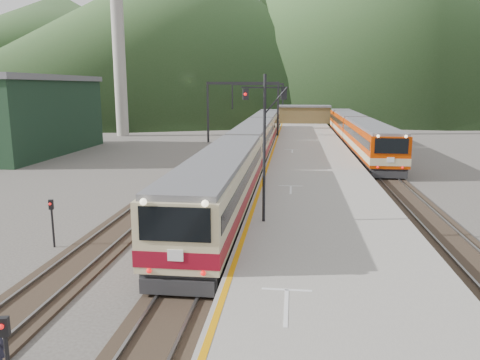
# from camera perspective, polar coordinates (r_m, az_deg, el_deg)

# --- Properties ---
(track_main) EXTENTS (2.60, 200.00, 0.23)m
(track_main) POSITION_cam_1_polar(r_m,az_deg,el_deg) (47.52, 1.77, 2.49)
(track_main) COLOR black
(track_main) RESTS_ON ground
(track_far) EXTENTS (2.60, 200.00, 0.23)m
(track_far) POSITION_cam_1_polar(r_m,az_deg,el_deg) (48.19, -4.17, 2.59)
(track_far) COLOR black
(track_far) RESTS_ON ground
(track_second) EXTENTS (2.60, 200.00, 0.23)m
(track_second) POSITION_cam_1_polar(r_m,az_deg,el_deg) (47.97, 15.60, 2.16)
(track_second) COLOR black
(track_second) RESTS_ON ground
(platform) EXTENTS (8.00, 100.00, 1.00)m
(platform) POSITION_cam_1_polar(r_m,az_deg,el_deg) (45.35, 8.63, 2.49)
(platform) COLOR gray
(platform) RESTS_ON ground
(gantry_near) EXTENTS (9.55, 0.25, 8.00)m
(gantry_near) POSITION_cam_1_polar(r_m,az_deg,el_deg) (62.19, 0.32, 9.69)
(gantry_near) COLOR black
(gantry_near) RESTS_ON ground
(gantry_far) EXTENTS (9.55, 0.25, 8.00)m
(gantry_far) POSITION_cam_1_polar(r_m,az_deg,el_deg) (87.08, 2.14, 10.15)
(gantry_far) COLOR black
(gantry_far) RESTS_ON ground
(warehouse) EXTENTS (14.50, 20.50, 8.60)m
(warehouse) POSITION_cam_1_polar(r_m,az_deg,el_deg) (58.38, -26.80, 7.13)
(warehouse) COLOR black
(warehouse) RESTS_ON ground
(smokestack) EXTENTS (1.80, 1.80, 30.00)m
(smokestack) POSITION_cam_1_polar(r_m,az_deg,el_deg) (73.91, -14.64, 16.90)
(smokestack) COLOR #9E998E
(smokestack) RESTS_ON ground
(station_shed) EXTENTS (9.40, 4.40, 3.10)m
(station_shed) POSITION_cam_1_polar(r_m,az_deg,el_deg) (84.95, 7.77, 7.99)
(station_shed) COLOR brown
(station_shed) RESTS_ON platform
(hill_a) EXTENTS (180.00, 180.00, 60.00)m
(hill_a) POSITION_cam_1_polar(r_m,az_deg,el_deg) (202.90, -6.28, 17.66)
(hill_a) COLOR #2D4E23
(hill_a) RESTS_ON ground
(hill_b) EXTENTS (220.00, 220.00, 75.00)m
(hill_b) POSITION_cam_1_polar(r_m,az_deg,el_deg) (240.13, 13.43, 18.24)
(hill_b) COLOR #2D4E23
(hill_b) RESTS_ON ground
(hill_d) EXTENTS (200.00, 200.00, 55.00)m
(hill_d) POSITION_cam_1_polar(r_m,az_deg,el_deg) (276.89, -20.76, 14.79)
(hill_d) COLOR #2D4E23
(hill_d) RESTS_ON ground
(main_train) EXTENTS (3.02, 61.98, 3.69)m
(main_train) POSITION_cam_1_polar(r_m,az_deg,el_deg) (46.20, 1.67, 4.74)
(main_train) COLOR tan
(main_train) RESTS_ON track_main
(second_train) EXTENTS (3.12, 42.52, 3.81)m
(second_train) POSITION_cam_1_polar(r_m,az_deg,el_deg) (59.29, 13.97, 5.93)
(second_train) COLOR #B43100
(second_train) RESTS_ON track_second
(signal_mast) EXTENTS (2.11, 0.81, 6.92)m
(signal_mast) POSITION_cam_1_polar(r_m,az_deg,el_deg) (21.82, 3.00, 5.68)
(signal_mast) COLOR black
(signal_mast) RESTS_ON platform
(short_signal_a) EXTENTS (0.25, 0.21, 2.27)m
(short_signal_a) POSITION_cam_1_polar(r_m,az_deg,el_deg) (12.53, -26.57, -18.06)
(short_signal_a) COLOR black
(short_signal_a) RESTS_ON ground
(short_signal_b) EXTENTS (0.24, 0.19, 2.27)m
(short_signal_b) POSITION_cam_1_polar(r_m,az_deg,el_deg) (40.66, -3.57, 2.96)
(short_signal_b) COLOR black
(short_signal_b) RESTS_ON ground
(short_signal_c) EXTENTS (0.26, 0.23, 2.27)m
(short_signal_c) POSITION_cam_1_polar(r_m,az_deg,el_deg) (23.30, -21.94, -4.18)
(short_signal_c) COLOR black
(short_signal_c) RESTS_ON ground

